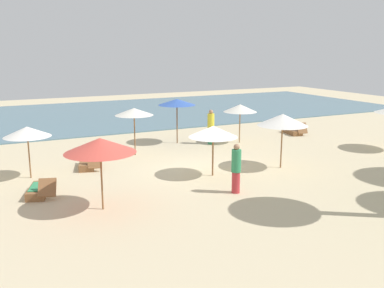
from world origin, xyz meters
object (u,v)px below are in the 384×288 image
(umbrella_2, at_px, (240,108))
(umbrella_6, at_px, (134,112))
(person_2, at_px, (211,127))
(umbrella_8, at_px, (283,120))
(lounger_2, at_px, (293,131))
(umbrella_5, at_px, (100,145))
(lounger_1, at_px, (88,164))
(umbrella_3, at_px, (213,132))
(lounger_0, at_px, (39,190))
(umbrella_4, at_px, (27,132))
(person_0, at_px, (236,168))
(umbrella_0, at_px, (177,102))

(umbrella_2, xyz_separation_m, umbrella_6, (-5.87, -0.18, 0.21))
(umbrella_6, relative_size, person_2, 1.23)
(umbrella_8, bearing_deg, lounger_2, 47.09)
(umbrella_2, bearing_deg, umbrella_5, -144.63)
(umbrella_8, xyz_separation_m, lounger_1, (-7.29, 3.50, -1.86))
(lounger_1, height_order, lounger_2, lounger_2)
(umbrella_3, relative_size, umbrella_8, 0.87)
(umbrella_8, height_order, lounger_0, umbrella_8)
(umbrella_6, distance_m, umbrella_8, 6.77)
(umbrella_2, relative_size, umbrella_4, 1.01)
(lounger_1, bearing_deg, lounger_2, 9.32)
(person_0, bearing_deg, umbrella_5, 174.08)
(person_0, height_order, person_2, person_2)
(umbrella_4, xyz_separation_m, umbrella_5, (1.65, -4.53, 0.22))
(umbrella_3, bearing_deg, lounger_2, 32.64)
(umbrella_0, bearing_deg, umbrella_2, -23.93)
(umbrella_0, distance_m, person_0, 8.47)
(umbrella_3, xyz_separation_m, person_0, (-0.27, -2.16, -0.89))
(umbrella_8, bearing_deg, umbrella_2, 77.49)
(umbrella_8, relative_size, person_2, 1.26)
(umbrella_5, bearing_deg, person_2, 42.13)
(umbrella_2, height_order, lounger_0, umbrella_2)
(umbrella_5, height_order, umbrella_8, umbrella_8)
(umbrella_0, height_order, umbrella_4, umbrella_0)
(umbrella_2, xyz_separation_m, lounger_0, (-10.65, -4.18, -1.66))
(umbrella_4, xyz_separation_m, person_2, (9.16, 2.27, -0.91))
(person_2, bearing_deg, umbrella_0, 146.94)
(lounger_2, bearing_deg, person_2, -178.01)
(umbrella_2, height_order, umbrella_4, umbrella_2)
(lounger_2, bearing_deg, umbrella_8, -132.91)
(umbrella_6, height_order, person_2, umbrella_6)
(person_2, bearing_deg, lounger_0, -153.46)
(umbrella_2, height_order, lounger_2, umbrella_2)
(umbrella_5, height_order, lounger_2, umbrella_5)
(lounger_2, bearing_deg, lounger_0, -162.10)
(umbrella_0, relative_size, lounger_1, 1.35)
(umbrella_5, height_order, person_0, umbrella_5)
(lounger_0, relative_size, person_0, 1.02)
(umbrella_0, relative_size, lounger_0, 1.32)
(umbrella_8, relative_size, lounger_2, 1.33)
(umbrella_2, relative_size, umbrella_8, 0.89)
(umbrella_4, bearing_deg, umbrella_5, -70.02)
(umbrella_0, bearing_deg, umbrella_5, -127.79)
(umbrella_2, height_order, umbrella_6, umbrella_6)
(umbrella_6, relative_size, lounger_2, 1.29)
(umbrella_0, xyz_separation_m, umbrella_6, (-2.85, -1.52, -0.13))
(umbrella_8, distance_m, lounger_1, 8.30)
(umbrella_3, xyz_separation_m, umbrella_4, (-6.47, 2.84, 0.05))
(umbrella_3, bearing_deg, lounger_0, 175.10)
(umbrella_4, height_order, umbrella_8, umbrella_8)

